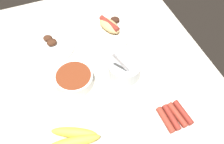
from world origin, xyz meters
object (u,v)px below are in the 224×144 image
object	(u,v)px
plate_hotdog_assembled	(110,28)
plate_sausages	(174,118)
bowl_chili	(74,79)
banana_bunch	(74,138)
plate_grilled_meat	(52,46)
bowl_coleslaw	(125,69)

from	to	relation	value
plate_hotdog_assembled	plate_sausages	size ratio (longest dim) A/B	1.01
plate_hotdog_assembled	bowl_chili	world-z (taller)	plate_hotdog_assembled
banana_bunch	plate_grilled_meat	size ratio (longest dim) A/B	0.95
plate_hotdog_assembled	plate_grilled_meat	distance (cm)	27.52
plate_hotdog_assembled	plate_grilled_meat	world-z (taller)	plate_hotdog_assembled
bowl_coleslaw	plate_grilled_meat	world-z (taller)	bowl_coleslaw
plate_hotdog_assembled	plate_grilled_meat	bearing A→B (deg)	-88.18
bowl_chili	plate_grilled_meat	bearing A→B (deg)	-170.07
bowl_chili	banana_bunch	size ratio (longest dim) A/B	0.82
plate_hotdog_assembled	bowl_coleslaw	bearing A→B (deg)	-7.59
plate_hotdog_assembled	plate_grilled_meat	size ratio (longest dim) A/B	1.24
bowl_chili	plate_grilled_meat	size ratio (longest dim) A/B	0.78
bowl_coleslaw	plate_grilled_meat	bearing A→B (deg)	-136.21
plate_sausages	banana_bunch	bearing A→B (deg)	-98.13
bowl_chili	banana_bunch	distance (cm)	23.88
plate_grilled_meat	bowl_coleslaw	bearing A→B (deg)	43.79
bowl_coleslaw	plate_grilled_meat	distance (cm)	34.83
plate_hotdog_assembled	bowl_coleslaw	size ratio (longest dim) A/B	1.49
plate_sausages	plate_grilled_meat	distance (cm)	59.94
plate_sausages	bowl_coleslaw	bearing A→B (deg)	-160.74
bowl_coleslaw	banana_bunch	xyz separation A→B (cm)	(20.00, -26.92, -1.52)
bowl_chili	plate_grilled_meat	world-z (taller)	bowl_chili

